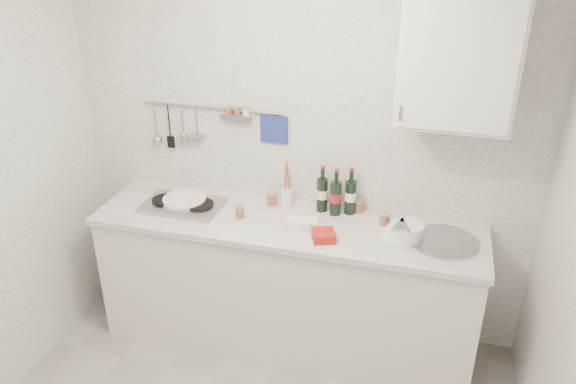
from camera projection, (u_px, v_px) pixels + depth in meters
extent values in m
cube|color=silver|center=(299.00, 154.00, 3.60)|extent=(3.00, 0.02, 2.50)
cube|color=silver|center=(286.00, 285.00, 3.70)|extent=(2.40, 0.60, 0.88)
cube|color=silver|center=(286.00, 224.00, 3.50)|extent=(2.44, 0.64, 0.04)
cube|color=black|center=(287.00, 329.00, 3.89)|extent=(2.34, 0.52, 0.10)
cube|color=#93969B|center=(183.00, 205.00, 3.65)|extent=(0.50, 0.32, 0.03)
cylinder|color=black|center=(166.00, 200.00, 3.67)|extent=(0.18, 0.18, 0.01)
cylinder|color=black|center=(200.00, 204.00, 3.61)|extent=(0.18, 0.18, 0.01)
cylinder|color=#93969B|center=(444.00, 242.00, 3.26)|extent=(0.40, 0.40, 0.02)
cylinder|color=#93969B|center=(442.00, 250.00, 3.28)|extent=(0.34, 0.34, 0.10)
cylinder|color=#93969B|center=(211.00, 108.00, 3.60)|extent=(0.95, 0.02, 0.02)
cube|color=navy|center=(274.00, 129.00, 3.56)|extent=(0.18, 0.02, 0.18)
cube|color=silver|center=(458.00, 60.00, 2.93)|extent=(0.60, 0.35, 0.70)
cube|color=white|center=(458.00, 68.00, 2.77)|extent=(0.56, 0.01, 0.66)
cylinder|color=#93969B|center=(400.00, 113.00, 2.93)|extent=(0.01, 0.01, 0.08)
cylinder|color=#474BA1|center=(181.00, 205.00, 3.67)|extent=(0.30, 0.30, 0.01)
cylinder|color=#474BA1|center=(182.00, 203.00, 3.67)|extent=(0.29, 0.29, 0.01)
cylinder|color=#474BA1|center=(183.00, 201.00, 3.66)|extent=(0.29, 0.29, 0.01)
cylinder|color=#474BA1|center=(184.00, 199.00, 3.66)|extent=(0.28, 0.28, 0.01)
cylinder|color=white|center=(400.00, 237.00, 3.30)|extent=(0.23, 0.23, 0.01)
cylinder|color=white|center=(401.00, 235.00, 3.29)|extent=(0.23, 0.23, 0.01)
cylinder|color=white|center=(403.00, 233.00, 3.29)|extent=(0.22, 0.22, 0.01)
cylinder|color=white|center=(404.00, 231.00, 3.29)|extent=(0.22, 0.22, 0.01)
cylinder|color=white|center=(405.00, 229.00, 3.28)|extent=(0.21, 0.21, 0.01)
cylinder|color=white|center=(406.00, 227.00, 3.28)|extent=(0.20, 0.20, 0.01)
cylinder|color=white|center=(408.00, 225.00, 3.27)|extent=(0.20, 0.20, 0.01)
cube|color=white|center=(302.00, 224.00, 3.40)|extent=(0.20, 0.12, 0.06)
cube|color=red|center=(324.00, 236.00, 3.28)|extent=(0.17, 0.17, 0.05)
cylinder|color=white|center=(287.00, 198.00, 3.65)|extent=(0.08, 0.08, 0.12)
cylinder|color=#98683D|center=(288.00, 177.00, 3.58)|extent=(0.03, 0.06, 0.24)
cylinder|color=#98683D|center=(286.00, 178.00, 3.60)|extent=(0.01, 0.04, 0.22)
cylinder|color=brown|center=(272.00, 199.00, 3.67)|extent=(0.06, 0.06, 0.08)
cylinder|color=tan|center=(272.00, 193.00, 3.65)|extent=(0.07, 0.07, 0.01)
cylinder|color=brown|center=(358.00, 206.00, 3.59)|extent=(0.07, 0.07, 0.07)
cylinder|color=tan|center=(359.00, 201.00, 3.57)|extent=(0.07, 0.07, 0.01)
cylinder|color=brown|center=(385.00, 220.00, 3.44)|extent=(0.06, 0.06, 0.06)
cylinder|color=tan|center=(385.00, 214.00, 3.43)|extent=(0.07, 0.07, 0.01)
cylinder|color=brown|center=(240.00, 212.00, 3.52)|extent=(0.05, 0.05, 0.07)
cylinder|color=tan|center=(240.00, 206.00, 3.50)|extent=(0.06, 0.06, 0.01)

